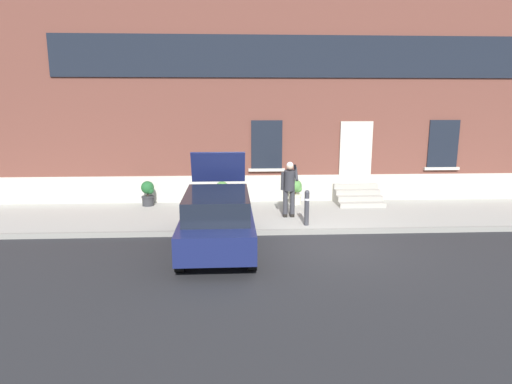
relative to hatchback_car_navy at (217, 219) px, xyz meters
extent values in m
plane|color=#232326|center=(2.72, 0.28, -0.80)|extent=(80.00, 80.00, 0.00)
cube|color=#99968E|center=(2.72, 3.08, -0.72)|extent=(24.00, 3.60, 0.15)
cube|color=gray|center=(2.72, 1.22, -0.72)|extent=(24.00, 0.12, 0.15)
cube|color=brown|center=(2.72, 5.58, 2.95)|extent=(24.00, 1.40, 7.50)
cube|color=#BCB7A8|center=(2.72, 4.86, -0.25)|extent=(24.00, 0.08, 1.10)
cube|color=#1E472D|center=(4.79, 4.85, 1.04)|extent=(1.00, 0.08, 2.10)
cube|color=#BCB7A8|center=(4.79, 4.83, 1.09)|extent=(1.16, 0.06, 2.24)
cube|color=black|center=(1.59, 4.85, 1.40)|extent=(1.10, 0.06, 1.70)
cube|color=#BCB7A8|center=(1.59, 4.82, 0.50)|extent=(1.30, 0.12, 0.10)
cube|color=black|center=(7.99, 4.85, 1.40)|extent=(1.10, 0.06, 1.70)
cube|color=#BCB7A8|center=(7.99, 4.82, 0.50)|extent=(1.30, 0.12, 0.10)
cube|color=black|center=(2.72, 4.85, 4.40)|extent=(16.80, 0.06, 1.40)
cube|color=#9E998E|center=(4.79, 3.76, -0.57)|extent=(1.58, 0.32, 0.16)
cube|color=#9E998E|center=(4.79, 4.08, -0.49)|extent=(1.58, 0.32, 0.32)
cube|color=#9E998E|center=(4.79, 4.40, -0.41)|extent=(1.58, 0.32, 0.48)
cube|color=#9E998E|center=(4.79, 4.72, -0.33)|extent=(1.58, 0.32, 0.64)
cube|color=#161E4C|center=(0.00, 0.02, -0.18)|extent=(1.78, 4.01, 0.64)
cube|color=black|center=(0.00, -0.13, 0.42)|extent=(1.56, 2.41, 0.56)
cube|color=black|center=(-0.02, 2.03, -0.40)|extent=(1.66, 0.11, 0.20)
cube|color=yellow|center=(-0.02, 2.03, -0.22)|extent=(0.52, 0.02, 0.12)
cube|color=#B21414|center=(-0.77, 2.02, 0.04)|extent=(0.16, 0.04, 0.18)
cube|color=#B21414|center=(0.74, 2.03, 0.04)|extent=(0.16, 0.04, 0.18)
cube|color=#161E4C|center=(-0.01, 1.47, 1.10)|extent=(1.49, 0.38, 0.87)
cylinder|color=black|center=(-0.78, -1.39, -0.50)|extent=(0.20, 0.60, 0.60)
cylinder|color=black|center=(0.81, -1.38, -0.50)|extent=(0.20, 0.60, 0.60)
cylinder|color=black|center=(-0.81, 1.41, -0.50)|extent=(0.20, 0.60, 0.60)
cylinder|color=black|center=(0.78, 1.42, -0.50)|extent=(0.20, 0.60, 0.60)
cylinder|color=#333338|center=(2.52, 1.63, -0.17)|extent=(0.14, 0.14, 0.95)
sphere|color=#333338|center=(2.52, 1.63, 0.32)|extent=(0.15, 0.15, 0.15)
cylinder|color=silver|center=(2.52, 1.63, 0.12)|extent=(0.15, 0.15, 0.06)
cylinder|color=#2D2D33|center=(2.01, 2.60, -0.20)|extent=(0.15, 0.15, 0.82)
cube|color=black|center=(2.01, 2.66, -0.60)|extent=(0.12, 0.28, 0.10)
cylinder|color=#2D2D33|center=(2.23, 2.60, -0.20)|extent=(0.15, 0.15, 0.82)
cube|color=black|center=(2.23, 2.66, -0.60)|extent=(0.12, 0.28, 0.10)
cylinder|color=#2D2D33|center=(2.12, 2.55, 0.52)|extent=(0.34, 0.43, 0.66)
sphere|color=tan|center=(2.12, 2.48, 0.96)|extent=(0.22, 0.22, 0.22)
sphere|color=silver|center=(2.12, 2.48, 0.99)|extent=(0.21, 0.21, 0.21)
cylinder|color=#2D2D33|center=(1.90, 2.51, 0.50)|extent=(0.09, 0.17, 0.57)
cylinder|color=#2D2D33|center=(2.32, 2.51, 0.72)|extent=(0.09, 0.42, 0.41)
cube|color=black|center=(2.27, 2.46, 0.94)|extent=(0.07, 0.02, 0.15)
cylinder|color=#2D2D30|center=(-2.56, 4.36, -0.48)|extent=(0.40, 0.40, 0.34)
cylinder|color=#2D2D30|center=(-2.56, 4.36, -0.34)|extent=(0.44, 0.44, 0.05)
cylinder|color=#47331E|center=(-2.56, 4.36, -0.19)|extent=(0.04, 0.04, 0.24)
sphere|color=#1E5628|center=(-2.56, 4.36, -0.01)|extent=(0.44, 0.44, 0.44)
sphere|color=#1E5628|center=(-2.46, 4.31, -0.11)|extent=(0.24, 0.24, 0.24)
cylinder|color=#B25B38|center=(0.01, 4.20, -0.48)|extent=(0.40, 0.40, 0.34)
cylinder|color=#B25B38|center=(0.01, 4.20, -0.34)|extent=(0.44, 0.44, 0.05)
cylinder|color=#47331E|center=(0.01, 4.20, -0.19)|extent=(0.04, 0.04, 0.24)
sphere|color=#4C843D|center=(0.01, 4.20, -0.01)|extent=(0.44, 0.44, 0.44)
sphere|color=#4C843D|center=(0.11, 4.15, -0.11)|extent=(0.24, 0.24, 0.24)
cylinder|color=beige|center=(2.58, 4.37, -0.48)|extent=(0.40, 0.40, 0.34)
cylinder|color=beige|center=(2.58, 4.37, -0.34)|extent=(0.44, 0.44, 0.05)
cylinder|color=#47331E|center=(2.58, 4.37, -0.19)|extent=(0.04, 0.04, 0.24)
sphere|color=#4C843D|center=(2.58, 4.37, -0.01)|extent=(0.44, 0.44, 0.44)
sphere|color=#4C843D|center=(2.68, 4.32, -0.11)|extent=(0.24, 0.24, 0.24)
camera|label=1|loc=(0.42, -10.48, 2.84)|focal=30.48mm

